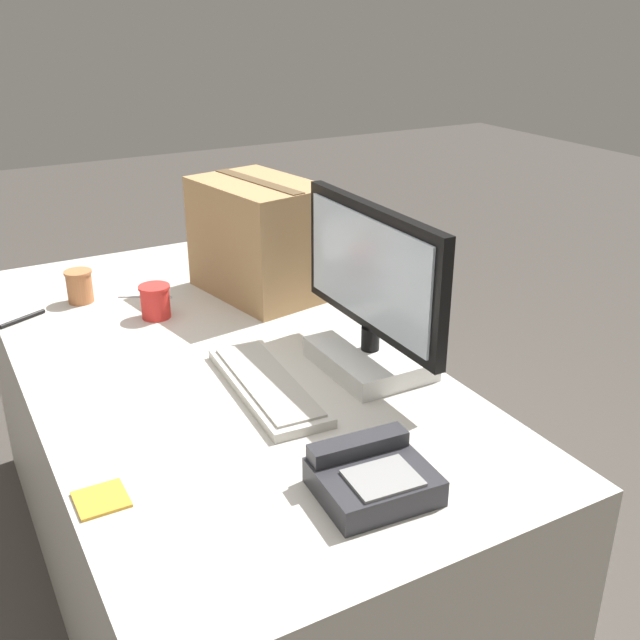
{
  "coord_description": "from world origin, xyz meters",
  "views": [
    {
      "loc": [
        1.61,
        -0.58,
        1.55
      ],
      "look_at": [
        0.25,
        0.17,
        0.86
      ],
      "focal_mm": 42.0,
      "sensor_mm": 36.0,
      "label": 1
    }
  ],
  "objects_px": {
    "keyboard": "(267,385)",
    "pen_marker": "(23,319)",
    "monitor": "(371,303)",
    "sticky_note_pad": "(101,499)",
    "desk_phone": "(372,477)",
    "paper_cup_left": "(80,286)",
    "spoon": "(153,297)",
    "paper_cup_right": "(155,301)",
    "cardboard_box": "(260,238)"
  },
  "relations": [
    {
      "from": "keyboard",
      "to": "pen_marker",
      "type": "bearing_deg",
      "value": -144.72
    },
    {
      "from": "monitor",
      "to": "pen_marker",
      "type": "bearing_deg",
      "value": -135.58
    },
    {
      "from": "monitor",
      "to": "sticky_note_pad",
      "type": "bearing_deg",
      "value": -73.49
    },
    {
      "from": "monitor",
      "to": "desk_phone",
      "type": "xyz_separation_m",
      "value": [
        0.42,
        -0.26,
        -0.14
      ]
    },
    {
      "from": "paper_cup_left",
      "to": "spoon",
      "type": "relative_size",
      "value": 0.65
    },
    {
      "from": "keyboard",
      "to": "sticky_note_pad",
      "type": "distance_m",
      "value": 0.49
    },
    {
      "from": "paper_cup_right",
      "to": "cardboard_box",
      "type": "xyz_separation_m",
      "value": [
        -0.04,
        0.34,
        0.12
      ]
    },
    {
      "from": "paper_cup_left",
      "to": "spoon",
      "type": "xyz_separation_m",
      "value": [
        0.07,
        0.19,
        -0.05
      ]
    },
    {
      "from": "desk_phone",
      "to": "sticky_note_pad",
      "type": "height_order",
      "value": "desk_phone"
    },
    {
      "from": "keyboard",
      "to": "spoon",
      "type": "distance_m",
      "value": 0.68
    },
    {
      "from": "spoon",
      "to": "cardboard_box",
      "type": "relative_size",
      "value": 0.34
    },
    {
      "from": "monitor",
      "to": "pen_marker",
      "type": "height_order",
      "value": "monitor"
    },
    {
      "from": "paper_cup_left",
      "to": "sticky_note_pad",
      "type": "xyz_separation_m",
      "value": [
        0.97,
        -0.18,
        -0.05
      ]
    },
    {
      "from": "keyboard",
      "to": "desk_phone",
      "type": "relative_size",
      "value": 2.03
    },
    {
      "from": "monitor",
      "to": "pen_marker",
      "type": "relative_size",
      "value": 4.12
    },
    {
      "from": "monitor",
      "to": "spoon",
      "type": "height_order",
      "value": "monitor"
    },
    {
      "from": "desk_phone",
      "to": "paper_cup_right",
      "type": "bearing_deg",
      "value": -170.15
    },
    {
      "from": "sticky_note_pad",
      "to": "paper_cup_right",
      "type": "bearing_deg",
      "value": 155.58
    },
    {
      "from": "sticky_note_pad",
      "to": "pen_marker",
      "type": "bearing_deg",
      "value": 179.39
    },
    {
      "from": "monitor",
      "to": "pen_marker",
      "type": "distance_m",
      "value": 1.0
    },
    {
      "from": "monitor",
      "to": "spoon",
      "type": "relative_size",
      "value": 3.66
    },
    {
      "from": "pen_marker",
      "to": "monitor",
      "type": "bearing_deg",
      "value": -71.44
    },
    {
      "from": "monitor",
      "to": "paper_cup_left",
      "type": "bearing_deg",
      "value": -146.06
    },
    {
      "from": "desk_phone",
      "to": "cardboard_box",
      "type": "distance_m",
      "value": 1.04
    },
    {
      "from": "paper_cup_left",
      "to": "cardboard_box",
      "type": "bearing_deg",
      "value": 70.01
    },
    {
      "from": "paper_cup_right",
      "to": "sticky_note_pad",
      "type": "bearing_deg",
      "value": -24.42
    },
    {
      "from": "desk_phone",
      "to": "paper_cup_left",
      "type": "relative_size",
      "value": 2.24
    },
    {
      "from": "pen_marker",
      "to": "sticky_note_pad",
      "type": "xyz_separation_m",
      "value": [
        0.91,
        -0.01,
        -0.0
      ]
    },
    {
      "from": "paper_cup_right",
      "to": "spoon",
      "type": "bearing_deg",
      "value": 166.44
    },
    {
      "from": "keyboard",
      "to": "paper_cup_left",
      "type": "xyz_separation_m",
      "value": [
        -0.75,
        -0.25,
        0.04
      ]
    },
    {
      "from": "pen_marker",
      "to": "desk_phone",
      "type": "bearing_deg",
      "value": -94.93
    },
    {
      "from": "monitor",
      "to": "sticky_note_pad",
      "type": "height_order",
      "value": "monitor"
    },
    {
      "from": "keyboard",
      "to": "paper_cup_right",
      "type": "bearing_deg",
      "value": -166.64
    },
    {
      "from": "cardboard_box",
      "to": "sticky_note_pad",
      "type": "height_order",
      "value": "cardboard_box"
    },
    {
      "from": "spoon",
      "to": "cardboard_box",
      "type": "height_order",
      "value": "cardboard_box"
    },
    {
      "from": "cardboard_box",
      "to": "pen_marker",
      "type": "relative_size",
      "value": 3.34
    },
    {
      "from": "keyboard",
      "to": "spoon",
      "type": "height_order",
      "value": "keyboard"
    },
    {
      "from": "spoon",
      "to": "paper_cup_left",
      "type": "bearing_deg",
      "value": -170.46
    },
    {
      "from": "paper_cup_left",
      "to": "sticky_note_pad",
      "type": "distance_m",
      "value": 0.99
    },
    {
      "from": "desk_phone",
      "to": "sticky_note_pad",
      "type": "xyz_separation_m",
      "value": [
        -0.21,
        -0.44,
        -0.03
      ]
    },
    {
      "from": "paper_cup_right",
      "to": "sticky_note_pad",
      "type": "xyz_separation_m",
      "value": [
        0.75,
        -0.34,
        -0.04
      ]
    },
    {
      "from": "paper_cup_right",
      "to": "spoon",
      "type": "relative_size",
      "value": 0.64
    },
    {
      "from": "monitor",
      "to": "spoon",
      "type": "xyz_separation_m",
      "value": [
        -0.69,
        -0.32,
        -0.17
      ]
    },
    {
      "from": "keyboard",
      "to": "desk_phone",
      "type": "distance_m",
      "value": 0.43
    },
    {
      "from": "monitor",
      "to": "spoon",
      "type": "distance_m",
      "value": 0.78
    },
    {
      "from": "paper_cup_left",
      "to": "pen_marker",
      "type": "xyz_separation_m",
      "value": [
        0.06,
        -0.17,
        -0.04
      ]
    },
    {
      "from": "cardboard_box",
      "to": "spoon",
      "type": "bearing_deg",
      "value": -110.11
    },
    {
      "from": "spoon",
      "to": "cardboard_box",
      "type": "distance_m",
      "value": 0.36
    },
    {
      "from": "desk_phone",
      "to": "cardboard_box",
      "type": "xyz_separation_m",
      "value": [
        -1.0,
        0.24,
        0.14
      ]
    },
    {
      "from": "spoon",
      "to": "cardboard_box",
      "type": "xyz_separation_m",
      "value": [
        0.11,
        0.3,
        0.17
      ]
    }
  ]
}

